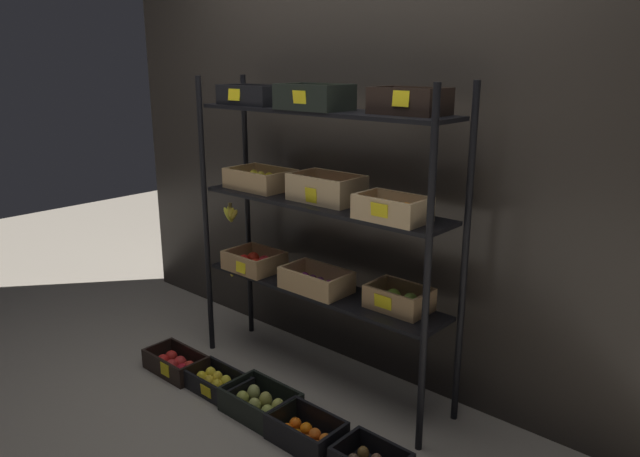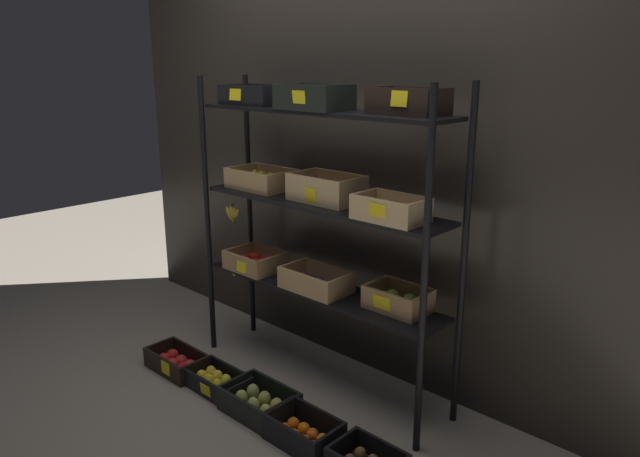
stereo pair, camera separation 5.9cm
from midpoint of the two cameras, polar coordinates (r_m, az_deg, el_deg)
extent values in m
plane|color=gray|center=(3.43, 0.51, -14.19)|extent=(10.00, 10.00, 0.00)
cube|color=#2D2823|center=(3.27, 4.92, 10.48)|extent=(3.90, 0.12, 2.83)
cylinder|color=black|center=(3.54, -10.25, 0.83)|extent=(0.03, 0.03, 1.64)
cylinder|color=black|center=(2.56, 10.61, -5.06)|extent=(0.03, 0.03, 1.64)
cylinder|color=black|center=(3.73, -6.30, 1.78)|extent=(0.03, 0.03, 1.64)
cylinder|color=black|center=(2.82, 14.16, -3.27)|extent=(0.03, 0.03, 1.64)
cube|color=black|center=(3.20, 0.53, -5.84)|extent=(1.47, 0.29, 0.02)
cube|color=black|center=(3.06, 0.56, 2.35)|extent=(1.47, 0.29, 0.02)
cube|color=black|center=(2.98, 0.58, 11.14)|extent=(1.47, 0.29, 0.02)
cube|color=#A87F51|center=(3.49, -5.67, -3.75)|extent=(0.31, 0.25, 0.01)
cube|color=#A87F51|center=(3.40, -7.17, -3.37)|extent=(0.31, 0.02, 0.10)
cube|color=#A87F51|center=(3.55, -4.29, -2.47)|extent=(0.31, 0.02, 0.10)
cube|color=#A87F51|center=(3.58, -7.25, -2.39)|extent=(0.02, 0.22, 0.10)
cube|color=#A87F51|center=(3.37, -4.04, -3.46)|extent=(0.02, 0.22, 0.10)
sphere|color=red|center=(3.50, -6.65, -3.02)|extent=(0.07, 0.07, 0.07)
sphere|color=red|center=(3.42, -5.59, -3.43)|extent=(0.07, 0.07, 0.07)
sphere|color=red|center=(3.53, -5.83, -2.81)|extent=(0.07, 0.07, 0.07)
sphere|color=red|center=(3.47, -4.71, -3.13)|extent=(0.07, 0.07, 0.07)
cube|color=yellow|center=(3.38, -7.01, -3.67)|extent=(0.08, 0.01, 0.06)
cube|color=tan|center=(3.17, 0.16, -5.77)|extent=(0.36, 0.22, 0.01)
cube|color=tan|center=(3.08, -1.13, -5.29)|extent=(0.36, 0.02, 0.10)
cube|color=tan|center=(3.22, 1.39, -4.34)|extent=(0.36, 0.02, 0.10)
cube|color=tan|center=(3.26, -2.09, -4.07)|extent=(0.02, 0.19, 0.10)
cube|color=tan|center=(3.04, 2.58, -5.58)|extent=(0.02, 0.19, 0.10)
sphere|color=#6A284C|center=(3.20, -1.73, -4.95)|extent=(0.05, 0.05, 0.05)
sphere|color=#552B51|center=(3.17, -1.03, -5.17)|extent=(0.05, 0.05, 0.05)
sphere|color=#6A2F58|center=(3.13, -0.28, -5.46)|extent=(0.05, 0.05, 0.05)
sphere|color=#611A4A|center=(3.10, 0.44, -5.69)|extent=(0.05, 0.05, 0.05)
sphere|color=#5B264A|center=(3.06, 1.36, -5.95)|extent=(0.05, 0.05, 0.05)
sphere|color=#6C1E57|center=(3.25, -0.95, -4.61)|extent=(0.05, 0.05, 0.05)
sphere|color=#562446|center=(3.22, -0.19, -4.85)|extent=(0.05, 0.05, 0.05)
sphere|color=#662E5C|center=(3.18, 0.61, -5.09)|extent=(0.05, 0.05, 0.05)
sphere|color=#69244A|center=(3.14, 1.40, -5.35)|extent=(0.05, 0.05, 0.05)
sphere|color=#6A1E45|center=(3.11, 2.20, -5.59)|extent=(0.05, 0.05, 0.05)
cube|color=#A87F51|center=(2.96, 8.01, -7.55)|extent=(0.30, 0.20, 0.01)
cube|color=#A87F51|center=(2.86, 6.97, -7.07)|extent=(0.30, 0.02, 0.10)
cube|color=#A87F51|center=(3.01, 9.09, -6.01)|extent=(0.30, 0.02, 0.10)
cube|color=#A87F51|center=(3.01, 5.83, -5.86)|extent=(0.02, 0.17, 0.10)
cube|color=#A87F51|center=(2.86, 10.40, -7.22)|extent=(0.02, 0.17, 0.10)
sphere|color=#94B647|center=(2.95, 6.92, -6.67)|extent=(0.07, 0.07, 0.07)
sphere|color=#85B843|center=(2.89, 8.65, -7.19)|extent=(0.07, 0.07, 0.07)
sphere|color=#8BBB32|center=(2.98, 7.53, -6.45)|extent=(0.07, 0.07, 0.07)
sphere|color=#97C746|center=(2.94, 9.12, -6.85)|extent=(0.07, 0.07, 0.07)
cube|color=yellow|center=(2.87, 6.49, -7.05)|extent=(0.10, 0.01, 0.06)
cube|color=tan|center=(3.41, -5.07, 3.97)|extent=(0.37, 0.25, 0.01)
cube|color=tan|center=(3.32, -6.62, 4.60)|extent=(0.37, 0.02, 0.10)
cube|color=tan|center=(3.48, -3.63, 5.18)|extent=(0.37, 0.02, 0.10)
cube|color=tan|center=(3.53, -7.01, 5.24)|extent=(0.02, 0.22, 0.10)
cube|color=tan|center=(3.27, -3.02, 4.52)|extent=(0.02, 0.22, 0.10)
ellipsoid|color=yellow|center=(3.45, -6.77, 4.84)|extent=(0.06, 0.06, 0.08)
ellipsoid|color=yellow|center=(3.40, -5.95, 4.68)|extent=(0.06, 0.06, 0.08)
ellipsoid|color=yellow|center=(3.35, -5.13, 4.54)|extent=(0.06, 0.06, 0.08)
ellipsoid|color=yellow|center=(3.30, -4.42, 4.38)|extent=(0.06, 0.06, 0.08)
ellipsoid|color=yellow|center=(3.50, -5.71, 5.01)|extent=(0.06, 0.06, 0.08)
ellipsoid|color=yellow|center=(3.45, -5.07, 4.88)|extent=(0.06, 0.06, 0.08)
ellipsoid|color=yellow|center=(3.40, -4.25, 4.74)|extent=(0.06, 0.06, 0.08)
ellipsoid|color=yellow|center=(3.35, -3.33, 4.59)|extent=(0.06, 0.06, 0.08)
cube|color=tan|center=(3.08, 1.19, 2.75)|extent=(0.37, 0.23, 0.01)
cube|color=tan|center=(2.99, -0.19, 3.71)|extent=(0.37, 0.02, 0.13)
cube|color=tan|center=(3.14, 2.50, 4.31)|extent=(0.37, 0.02, 0.13)
cube|color=tan|center=(3.18, -1.20, 4.46)|extent=(0.02, 0.20, 0.13)
cube|color=tan|center=(2.95, 3.77, 3.53)|extent=(0.02, 0.20, 0.13)
sphere|color=orange|center=(3.11, -0.75, 3.58)|extent=(0.06, 0.06, 0.06)
sphere|color=orange|center=(3.07, 0.26, 3.39)|extent=(0.06, 0.06, 0.06)
sphere|color=orange|center=(3.02, 1.30, 3.19)|extent=(0.06, 0.06, 0.06)
sphere|color=orange|center=(2.97, 2.30, 2.99)|extent=(0.06, 0.06, 0.06)
sphere|color=orange|center=(3.16, 0.21, 3.77)|extent=(0.06, 0.06, 0.06)
sphere|color=orange|center=(3.12, 1.09, 3.59)|extent=(0.06, 0.06, 0.06)
sphere|color=orange|center=(3.07, 2.02, 3.41)|extent=(0.06, 0.06, 0.06)
sphere|color=orange|center=(3.03, 3.11, 3.22)|extent=(0.06, 0.06, 0.06)
cube|color=yellow|center=(2.98, -0.32, 3.19)|extent=(0.07, 0.01, 0.07)
cube|color=tan|center=(2.73, 7.37, 0.90)|extent=(0.33, 0.20, 0.01)
cube|color=tan|center=(2.64, 6.25, 1.72)|extent=(0.33, 0.02, 0.10)
cube|color=tan|center=(2.79, 8.52, 2.39)|extent=(0.33, 0.02, 0.10)
cube|color=tan|center=(2.80, 4.84, 2.58)|extent=(0.02, 0.17, 0.10)
cube|color=tan|center=(2.63, 10.15, 1.50)|extent=(0.02, 0.17, 0.10)
sphere|color=orange|center=(2.73, 6.28, 1.87)|extent=(0.07, 0.07, 0.07)
sphere|color=orange|center=(2.67, 8.05, 1.52)|extent=(0.07, 0.07, 0.07)
sphere|color=orange|center=(2.76, 6.63, 2.05)|extent=(0.07, 0.07, 0.07)
sphere|color=orange|center=(2.70, 8.70, 1.65)|extent=(0.07, 0.07, 0.07)
cube|color=yellow|center=(2.63, 6.15, 1.72)|extent=(0.09, 0.01, 0.06)
cube|color=black|center=(3.31, -5.78, 11.80)|extent=(0.37, 0.21, 0.01)
cube|color=black|center=(3.24, -7.10, 12.62)|extent=(0.37, 0.02, 0.09)
cube|color=black|center=(3.37, -4.56, 12.80)|extent=(0.37, 0.02, 0.09)
cube|color=black|center=(3.44, -7.82, 12.77)|extent=(0.02, 0.18, 0.09)
cube|color=black|center=(3.17, -3.62, 12.64)|extent=(0.02, 0.18, 0.09)
ellipsoid|color=brown|center=(3.37, -7.48, 12.50)|extent=(0.05, 0.05, 0.07)
ellipsoid|color=brown|center=(3.32, -6.87, 12.48)|extent=(0.05, 0.05, 0.07)
ellipsoid|color=brown|center=(3.29, -6.18, 12.46)|extent=(0.05, 0.05, 0.07)
ellipsoid|color=brown|center=(3.25, -5.56, 12.44)|extent=(0.05, 0.05, 0.07)
ellipsoid|color=brown|center=(3.20, -4.84, 12.41)|extent=(0.05, 0.05, 0.07)
ellipsoid|color=brown|center=(3.41, -6.73, 12.56)|extent=(0.05, 0.05, 0.07)
ellipsoid|color=brown|center=(3.37, -5.98, 12.54)|extent=(0.05, 0.05, 0.07)
ellipsoid|color=brown|center=(3.33, -5.36, 12.52)|extent=(0.05, 0.05, 0.07)
ellipsoid|color=brown|center=(3.28, -4.65, 12.49)|extent=(0.05, 0.05, 0.07)
ellipsoid|color=brown|center=(3.24, -4.05, 12.46)|extent=(0.05, 0.05, 0.07)
cube|color=yellow|center=(3.26, -7.58, 12.59)|extent=(0.09, 0.01, 0.06)
cube|color=black|center=(2.95, 0.01, 11.40)|extent=(0.35, 0.22, 0.01)
cube|color=black|center=(2.87, -1.41, 12.51)|extent=(0.35, 0.02, 0.11)
cube|color=black|center=(3.02, 1.36, 12.68)|extent=(0.35, 0.02, 0.11)
cube|color=black|center=(3.06, -2.37, 12.71)|extent=(0.02, 0.19, 0.11)
cube|color=black|center=(2.84, 2.58, 12.46)|extent=(0.02, 0.19, 0.11)
ellipsoid|color=tan|center=(2.98, -1.50, 12.45)|extent=(0.07, 0.07, 0.09)
ellipsoid|color=#A9BE5F|center=(2.92, -0.46, 12.38)|extent=(0.07, 0.07, 0.09)
ellipsoid|color=tan|center=(2.87, 0.93, 12.31)|extent=(0.07, 0.07, 0.09)
ellipsoid|color=#BEBD54|center=(3.03, -0.74, 12.50)|extent=(0.07, 0.07, 0.09)
ellipsoid|color=#BCBF54|center=(2.97, 0.48, 12.44)|extent=(0.07, 0.07, 0.09)
ellipsoid|color=#ADBE5C|center=(2.92, 1.61, 12.37)|extent=(0.07, 0.07, 0.09)
cube|color=yellow|center=(2.86, -1.43, 12.45)|extent=(0.08, 0.01, 0.06)
cube|color=black|center=(2.72, 9.05, 10.84)|extent=(0.33, 0.21, 0.01)
cube|color=black|center=(2.64, 7.91, 12.02)|extent=(0.33, 0.02, 0.11)
cube|color=black|center=(2.79, 10.22, 12.13)|extent=(0.33, 0.02, 0.11)
cube|color=black|center=(2.80, 6.38, 12.29)|extent=(0.02, 0.18, 0.11)
cube|color=black|center=(2.63, 12.00, 11.82)|extent=(0.02, 0.18, 0.11)
sphere|color=gold|center=(2.73, 7.79, 11.79)|extent=(0.07, 0.07, 0.07)
sphere|color=#DFB352|center=(2.66, 9.74, 11.61)|extent=(0.07, 0.07, 0.07)
sphere|color=#D5C456|center=(2.77, 8.38, 11.83)|extent=(0.07, 0.07, 0.07)
sphere|color=gold|center=(2.71, 10.55, 11.64)|extent=(0.07, 0.07, 0.07)
cube|color=yellow|center=(2.61, 8.25, 12.18)|extent=(0.08, 0.01, 0.07)
cylinder|color=brown|center=(3.78, -7.75, -2.71)|extent=(0.02, 0.02, 0.02)
ellipsoid|color=yellow|center=(3.82, -8.09, -3.63)|extent=(0.10, 0.03, 0.10)
ellipsoid|color=yellow|center=(3.81, -7.99, -3.67)|extent=(0.08, 0.03, 0.12)
ellipsoid|color=yellow|center=(3.81, -7.83, -3.69)|extent=(0.05, 0.03, 0.12)
ellipsoid|color=yellow|center=(3.79, -7.75, -3.75)|extent=(0.05, 0.03, 0.12)
ellipsoid|color=yellow|center=(3.79, -7.51, -3.76)|extent=(0.08, 0.03, 0.12)
ellipsoid|color=yellow|center=(3.78, -7.51, -3.84)|extent=(0.11, 0.03, 0.10)
cylinder|color=brown|center=(3.69, -7.95, 2.29)|extent=(0.02, 0.02, 0.02)
ellipsoid|color=yellow|center=(3.72, -8.20, 1.41)|extent=(0.09, 0.03, 0.10)
ellipsoid|color=yellow|center=(3.72, -7.94, 1.43)|extent=(0.07, 0.03, 0.10)
ellipsoid|color=yellow|center=(3.70, -7.89, 1.37)|extent=(0.03, 0.03, 0.10)
ellipsoid|color=yellow|center=(3.70, -7.78, 1.35)|extent=(0.06, 0.03, 0.10)
ellipsoid|color=yellow|center=(3.69, -7.59, 1.33)|extent=(0.09, 0.03, 0.10)
cube|color=black|center=(3.61, -13.00, -12.93)|extent=(0.37, 0.21, 0.01)
cube|color=black|center=(3.54, -14.38, -12.61)|extent=(0.37, 0.02, 0.10)
cube|color=black|center=(3.63, -11.78, -11.65)|extent=(0.37, 0.02, 0.10)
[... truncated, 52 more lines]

